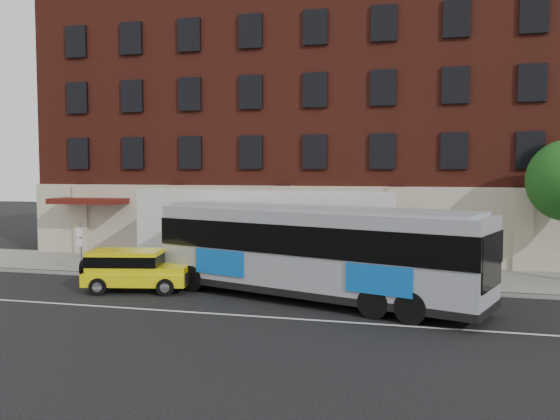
% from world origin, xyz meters
% --- Properties ---
extents(ground, '(120.00, 120.00, 0.00)m').
position_xyz_m(ground, '(0.00, 0.00, 0.00)').
color(ground, black).
rests_on(ground, ground).
extents(sidewalk, '(60.00, 6.00, 0.15)m').
position_xyz_m(sidewalk, '(0.00, 9.00, 0.07)').
color(sidewalk, gray).
rests_on(sidewalk, ground).
extents(kerb, '(60.00, 0.25, 0.15)m').
position_xyz_m(kerb, '(0.00, 6.00, 0.07)').
color(kerb, gray).
rests_on(kerb, ground).
extents(lane_line, '(60.00, 0.12, 0.01)m').
position_xyz_m(lane_line, '(0.00, 0.50, 0.01)').
color(lane_line, silver).
rests_on(lane_line, ground).
extents(building, '(30.00, 12.10, 15.00)m').
position_xyz_m(building, '(-0.01, 16.92, 7.58)').
color(building, '#591E15').
rests_on(building, sidewalk).
extents(sign_pole, '(0.30, 0.20, 2.50)m').
position_xyz_m(sign_pole, '(-8.50, 6.15, 1.45)').
color(sign_pole, slate).
rests_on(sign_pole, ground).
extents(city_bus, '(13.41, 6.94, 3.62)m').
position_xyz_m(city_bus, '(3.40, 3.36, 2.00)').
color(city_bus, '#91949B').
rests_on(city_bus, ground).
extents(yellow_suv, '(4.60, 2.63, 1.71)m').
position_xyz_m(yellow_suv, '(-4.20, 3.25, 0.98)').
color(yellow_suv, '#FFEC0B').
rests_on(yellow_suv, ground).
extents(shipping_container, '(12.40, 4.55, 4.05)m').
position_xyz_m(shipping_container, '(-0.00, 7.60, 2.00)').
color(shipping_container, black).
rests_on(shipping_container, ground).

